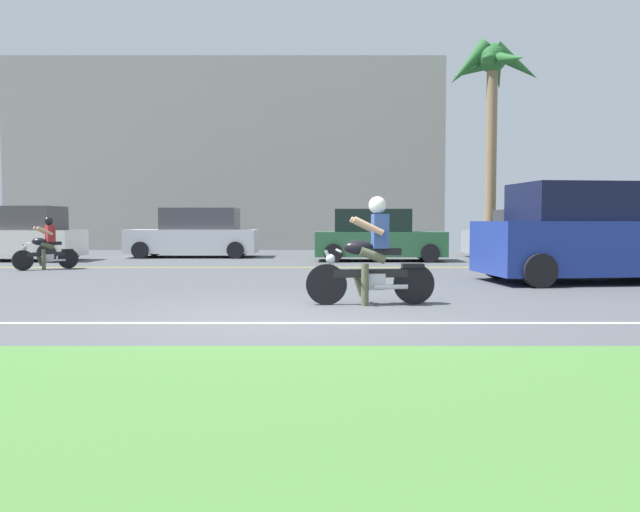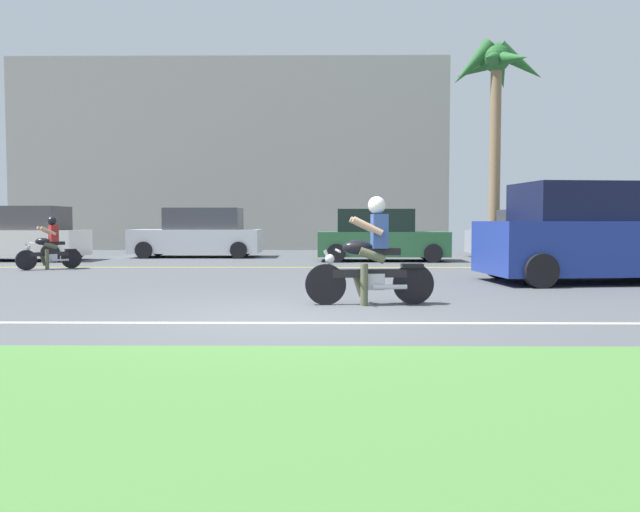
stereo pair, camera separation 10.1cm
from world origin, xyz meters
TOP-DOWN VIEW (x-y plane):
  - ground at (0.00, 3.00)m, footprint 56.00×30.00m
  - grass_median at (0.00, -4.10)m, footprint 56.00×3.80m
  - lane_line_near at (0.00, -0.50)m, footprint 50.40×0.12m
  - lane_line_far at (0.00, 8.77)m, footprint 50.40×0.12m
  - motorcyclist at (1.17, 1.25)m, footprint 1.91×0.62m
  - suv_nearby at (5.94, 4.77)m, footprint 4.69×2.65m
  - parked_car_0 at (-8.99, 11.64)m, footprint 3.95×2.05m
  - parked_car_1 at (-3.85, 13.68)m, footprint 4.34×2.03m
  - parked_car_2 at (2.19, 11.63)m, footprint 4.02×1.93m
  - parked_car_3 at (7.48, 13.55)m, footprint 4.03×2.00m
  - palm_tree_0 at (6.65, 15.34)m, footprint 3.57×3.58m
  - motorcyclist_distant at (-6.57, 8.10)m, footprint 1.31×1.07m
  - building_far at (-3.69, 21.00)m, footprint 18.81×4.00m

SIDE VIEW (x-z plane):
  - ground at x=0.00m, z-range -0.04..0.00m
  - lane_line_near at x=0.00m, z-range 0.00..0.01m
  - lane_line_far at x=0.00m, z-range 0.00..0.01m
  - grass_median at x=0.00m, z-range 0.00..0.06m
  - motorcyclist_distant at x=-6.57m, z-range -0.10..1.25m
  - motorcyclist at x=1.17m, z-range -0.12..1.47m
  - parked_car_2 at x=2.19m, z-range -0.06..1.54m
  - parked_car_3 at x=7.48m, z-range -0.06..1.56m
  - parked_car_1 at x=-3.85m, z-range -0.06..1.62m
  - parked_car_0 at x=-8.99m, z-range -0.06..1.63m
  - suv_nearby at x=5.94m, z-range -0.03..1.96m
  - building_far at x=-3.69m, z-range 0.00..8.19m
  - palm_tree_0 at x=6.65m, z-range 2.53..10.37m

